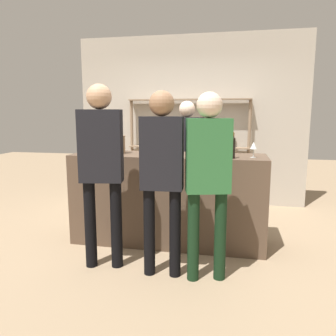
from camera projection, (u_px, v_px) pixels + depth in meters
ground_plane at (168, 241)px, 3.94m from camera, size 16.00×16.00×0.00m
bar_counter at (168, 199)px, 3.86m from camera, size 2.23×0.62×1.05m
back_wall at (190, 121)px, 5.57m from camera, size 3.83×0.12×2.80m
back_shelf at (190, 136)px, 5.43m from camera, size 2.01×0.18×1.76m
counter_bottle_0 at (232, 146)px, 3.42m from camera, size 0.08×0.08×0.34m
counter_bottle_1 at (165, 141)px, 3.95m from camera, size 0.08×0.08×0.35m
counter_bottle_2 at (90, 141)px, 4.04m from camera, size 0.08×0.08×0.33m
wine_glass at (254, 146)px, 3.50m from camera, size 0.07×0.07×0.17m
ice_bucket at (116, 145)px, 3.86m from camera, size 0.24×0.24×0.21m
cork_jar at (170, 150)px, 3.70m from camera, size 0.12×0.12×0.13m
server_behind_counter at (187, 151)px, 4.58m from camera, size 0.47×0.30×1.69m
customer_left at (101, 160)px, 3.13m from camera, size 0.43×0.24×1.79m
customer_right at (208, 170)px, 2.88m from camera, size 0.42×0.26×1.70m
customer_center at (162, 167)px, 2.96m from camera, size 0.39×0.23×1.72m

